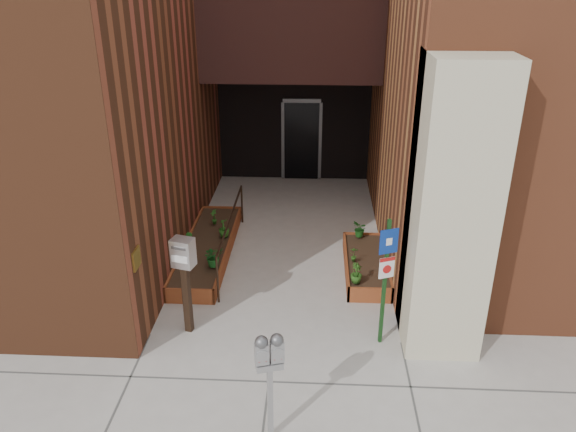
# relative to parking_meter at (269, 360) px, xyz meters

# --- Properties ---
(ground) EXTENTS (80.00, 80.00, 0.00)m
(ground) POSITION_rel_parking_meter_xyz_m (-0.11, 1.99, -1.20)
(ground) COLOR #9E9991
(ground) RESTS_ON ground
(planter_left) EXTENTS (0.90, 3.60, 0.30)m
(planter_left) POSITION_rel_parking_meter_xyz_m (-1.66, 4.69, -1.06)
(planter_left) COLOR brown
(planter_left) RESTS_ON ground
(planter_right) EXTENTS (0.80, 2.20, 0.30)m
(planter_right) POSITION_rel_parking_meter_xyz_m (1.49, 4.19, -1.06)
(planter_right) COLOR brown
(planter_right) RESTS_ON ground
(handrail) EXTENTS (0.04, 3.34, 0.90)m
(handrail) POSITION_rel_parking_meter_xyz_m (-1.16, 4.64, -0.45)
(handrail) COLOR black
(handrail) RESTS_ON ground
(parking_meter) EXTENTS (0.36, 0.21, 1.54)m
(parking_meter) POSITION_rel_parking_meter_xyz_m (0.00, 0.00, 0.00)
(parking_meter) COLOR #949496
(parking_meter) RESTS_ON ground
(sign_post) EXTENTS (0.28, 0.12, 2.12)m
(sign_post) POSITION_rel_parking_meter_xyz_m (1.56, 2.00, 0.11)
(sign_post) COLOR #163D17
(sign_post) RESTS_ON ground
(payment_dropbox) EXTENTS (0.38, 0.32, 1.65)m
(payment_dropbox) POSITION_rel_parking_meter_xyz_m (-1.49, 2.15, -0.00)
(payment_dropbox) COLOR black
(payment_dropbox) RESTS_ON ground
(shrub_left_a) EXTENTS (0.49, 0.49, 0.40)m
(shrub_left_a) POSITION_rel_parking_meter_xyz_m (-1.36, 3.74, -0.70)
(shrub_left_a) COLOR #18561C
(shrub_left_a) RESTS_ON planter_left
(shrub_left_b) EXTENTS (0.25, 0.25, 0.32)m
(shrub_left_b) POSITION_rel_parking_meter_xyz_m (-1.96, 4.42, -0.74)
(shrub_left_b) COLOR #1F5919
(shrub_left_b) RESTS_ON planter_left
(shrub_left_c) EXTENTS (0.31, 0.31, 0.39)m
(shrub_left_c) POSITION_rel_parking_meter_xyz_m (-1.36, 4.96, -0.70)
(shrub_left_c) COLOR #265E1B
(shrub_left_c) RESTS_ON planter_left
(shrub_left_d) EXTENTS (0.24, 0.24, 0.33)m
(shrub_left_d) POSITION_rel_parking_meter_xyz_m (-1.66, 5.55, -0.73)
(shrub_left_d) COLOR #25631C
(shrub_left_d) RESTS_ON planter_left
(shrub_right_a) EXTENTS (0.28, 0.28, 0.37)m
(shrub_right_a) POSITION_rel_parking_meter_xyz_m (1.24, 3.29, -0.71)
(shrub_right_a) COLOR #265217
(shrub_right_a) RESTS_ON planter_right
(shrub_right_b) EXTENTS (0.18, 0.18, 0.30)m
(shrub_right_b) POSITION_rel_parking_meter_xyz_m (1.24, 4.05, -0.75)
(shrub_right_b) COLOR #2C601B
(shrub_right_b) RESTS_ON planter_right
(shrub_right_c) EXTENTS (0.33, 0.33, 0.34)m
(shrub_right_c) POSITION_rel_parking_meter_xyz_m (1.42, 5.09, -0.73)
(shrub_right_c) COLOR #195217
(shrub_right_c) RESTS_ON planter_right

